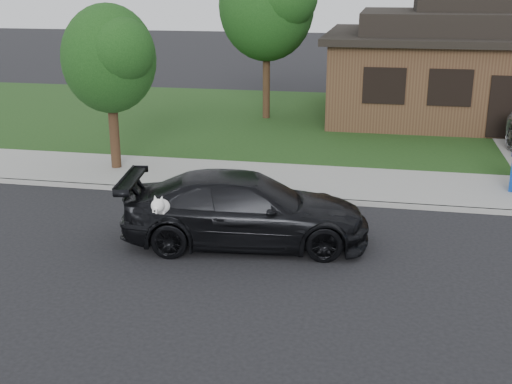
# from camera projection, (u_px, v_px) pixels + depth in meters

# --- Properties ---
(ground) EXTENTS (120.00, 120.00, 0.00)m
(ground) POSITION_uv_depth(u_px,v_px,m) (374.00, 265.00, 12.43)
(ground) COLOR black
(ground) RESTS_ON ground
(sidewalk) EXTENTS (60.00, 3.00, 0.12)m
(sidewalk) POSITION_uv_depth(u_px,v_px,m) (378.00, 186.00, 17.07)
(sidewalk) COLOR gray
(sidewalk) RESTS_ON ground
(curb) EXTENTS (60.00, 0.12, 0.12)m
(curb) POSITION_uv_depth(u_px,v_px,m) (377.00, 204.00, 15.68)
(curb) COLOR gray
(curb) RESTS_ON ground
(lawn) EXTENTS (60.00, 13.00, 0.13)m
(lawn) POSITION_uv_depth(u_px,v_px,m) (382.00, 124.00, 24.53)
(lawn) COLOR #193814
(lawn) RESTS_ON ground
(sedan) EXTENTS (5.33, 2.78, 1.48)m
(sedan) POSITION_uv_depth(u_px,v_px,m) (245.00, 209.00, 13.30)
(sedan) COLOR black
(sedan) RESTS_ON ground
(house) EXTENTS (12.60, 8.60, 4.65)m
(house) POSITION_uv_depth(u_px,v_px,m) (490.00, 65.00, 25.01)
(house) COLOR #422B1C
(house) RESTS_ON ground
(tree_0) EXTENTS (3.78, 3.60, 6.34)m
(tree_0) POSITION_uv_depth(u_px,v_px,m) (270.00, 3.00, 23.84)
(tree_0) COLOR #332114
(tree_0) RESTS_ON ground
(tree_2) EXTENTS (2.73, 2.60, 4.59)m
(tree_2) POSITION_uv_depth(u_px,v_px,m) (112.00, 57.00, 17.54)
(tree_2) COLOR #332114
(tree_2) RESTS_ON ground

